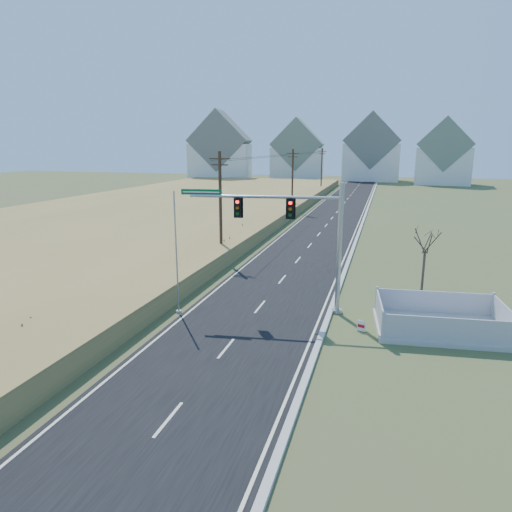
{
  "coord_description": "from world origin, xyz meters",
  "views": [
    {
      "loc": [
        6.88,
        -20.8,
        9.38
      ],
      "look_at": [
        0.03,
        3.06,
        3.4
      ],
      "focal_mm": 32.0,
      "sensor_mm": 36.0,
      "label": 1
    }
  ],
  "objects_px": {
    "traffic_signal_mast": "(306,234)",
    "bare_tree": "(426,240)",
    "fence_enclosure": "(440,325)",
    "open_sign": "(361,326)",
    "flagpole": "(177,266)"
  },
  "relations": [
    {
      "from": "traffic_signal_mast",
      "to": "fence_enclosure",
      "type": "relative_size",
      "value": 1.35
    },
    {
      "from": "fence_enclosure",
      "to": "flagpole",
      "type": "height_order",
      "value": "flagpole"
    },
    {
      "from": "open_sign",
      "to": "flagpole",
      "type": "height_order",
      "value": "flagpole"
    },
    {
      "from": "open_sign",
      "to": "flagpole",
      "type": "relative_size",
      "value": 0.08
    },
    {
      "from": "flagpole",
      "to": "traffic_signal_mast",
      "type": "bearing_deg",
      "value": 18.25
    },
    {
      "from": "fence_enclosure",
      "to": "open_sign",
      "type": "height_order",
      "value": "fence_enclosure"
    },
    {
      "from": "open_sign",
      "to": "bare_tree",
      "type": "height_order",
      "value": "bare_tree"
    },
    {
      "from": "open_sign",
      "to": "flagpole",
      "type": "xyz_separation_m",
      "value": [
        -10.33,
        -0.1,
        2.51
      ]
    },
    {
      "from": "traffic_signal_mast",
      "to": "bare_tree",
      "type": "bearing_deg",
      "value": 21.17
    },
    {
      "from": "fence_enclosure",
      "to": "bare_tree",
      "type": "relative_size",
      "value": 1.42
    },
    {
      "from": "traffic_signal_mast",
      "to": "fence_enclosure",
      "type": "height_order",
      "value": "traffic_signal_mast"
    },
    {
      "from": "fence_enclosure",
      "to": "traffic_signal_mast",
      "type": "bearing_deg",
      "value": 166.82
    },
    {
      "from": "traffic_signal_mast",
      "to": "open_sign",
      "type": "distance_m",
      "value": 5.88
    },
    {
      "from": "traffic_signal_mast",
      "to": "open_sign",
      "type": "xyz_separation_m",
      "value": [
        3.4,
        -2.19,
        -4.27
      ]
    },
    {
      "from": "fence_enclosure",
      "to": "flagpole",
      "type": "xyz_separation_m",
      "value": [
        -14.28,
        -1.35,
        2.52
      ]
    }
  ]
}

